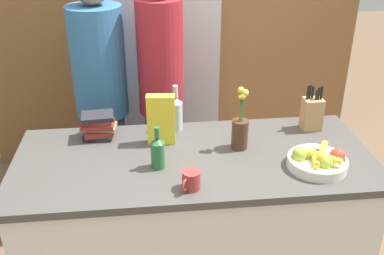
{
  "coord_description": "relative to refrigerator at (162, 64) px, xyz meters",
  "views": [
    {
      "loc": [
        -0.23,
        -2.01,
        2.1
      ],
      "look_at": [
        0.0,
        0.1,
        1.01
      ],
      "focal_mm": 42.0,
      "sensor_mm": 36.0,
      "label": 1
    }
  ],
  "objects": [
    {
      "name": "kitchen_island",
      "position": [
        0.1,
        -1.25,
        -0.53
      ],
      "size": [
        1.88,
        0.81,
        0.89
      ],
      "color": "silver",
      "rests_on": "ground_plane"
    },
    {
      "name": "fruit_bowl",
      "position": [
        0.71,
        -1.43,
        -0.04
      ],
      "size": [
        0.3,
        0.3,
        0.11
      ],
      "color": "silver",
      "rests_on": "kitchen_island"
    },
    {
      "name": "person_at_sink",
      "position": [
        -0.42,
        -0.53,
        0.0
      ],
      "size": [
        0.34,
        0.34,
        1.74
      ],
      "rotation": [
        0.0,
        0.0,
        -0.08
      ],
      "color": "#383842",
      "rests_on": "ground_plane"
    },
    {
      "name": "book_stack",
      "position": [
        -0.41,
        -0.98,
        -0.01
      ],
      "size": [
        0.21,
        0.16,
        0.15
      ],
      "color": "#232328",
      "rests_on": "kitchen_island"
    },
    {
      "name": "cereal_box",
      "position": [
        -0.06,
        -1.08,
        0.06
      ],
      "size": [
        0.16,
        0.07,
        0.28
      ],
      "color": "yellow",
      "rests_on": "kitchen_island"
    },
    {
      "name": "back_wall_wood",
      "position": [
        0.1,
        0.36,
        0.32
      ],
      "size": [
        3.08,
        0.12,
        2.6
      ],
      "color": "brown",
      "rests_on": "ground_plane"
    },
    {
      "name": "refrigerator",
      "position": [
        0.0,
        0.0,
        0.0
      ],
      "size": [
        0.79,
        0.63,
        1.95
      ],
      "color": "#B7B7BC",
      "rests_on": "ground_plane"
    },
    {
      "name": "coffee_mug",
      "position": [
        0.05,
        -1.54,
        -0.04
      ],
      "size": [
        0.1,
        0.11,
        0.09
      ],
      "color": "#99332D",
      "rests_on": "kitchen_island"
    },
    {
      "name": "bottle_vinegar",
      "position": [
        0.03,
        -0.93,
        0.02
      ],
      "size": [
        0.08,
        0.08,
        0.27
      ],
      "color": "#B2BCC1",
      "rests_on": "kitchen_island"
    },
    {
      "name": "flower_vase",
      "position": [
        0.36,
        -1.19,
        0.02
      ],
      "size": [
        0.09,
        0.09,
        0.35
      ],
      "color": "#4C2D1E",
      "rests_on": "kitchen_island"
    },
    {
      "name": "bottle_oil",
      "position": [
        -0.09,
        -1.34,
        0.0
      ],
      "size": [
        0.07,
        0.07,
        0.23
      ],
      "color": "#286633",
      "rests_on": "kitchen_island"
    },
    {
      "name": "knife_block",
      "position": [
        0.82,
        -1.01,
        0.02
      ],
      "size": [
        0.11,
        0.09,
        0.27
      ],
      "color": "tan",
      "rests_on": "kitchen_island"
    },
    {
      "name": "person_in_blue",
      "position": [
        -0.03,
        -0.6,
        0.05
      ],
      "size": [
        0.29,
        0.29,
        1.79
      ],
      "rotation": [
        0.0,
        0.0,
        0.03
      ],
      "color": "#383842",
      "rests_on": "ground_plane"
    }
  ]
}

